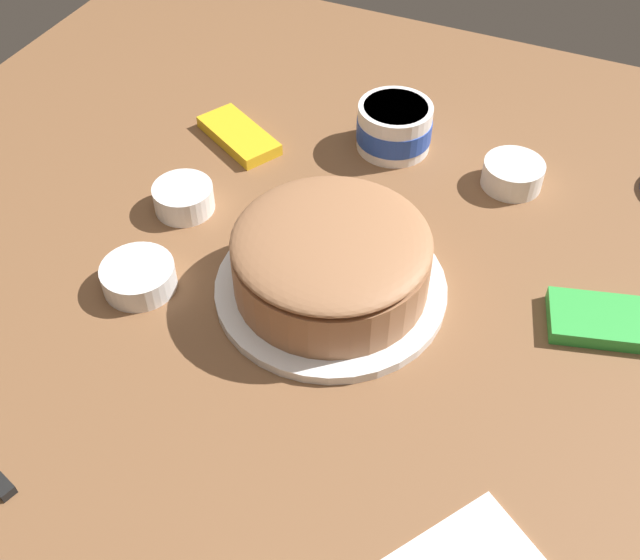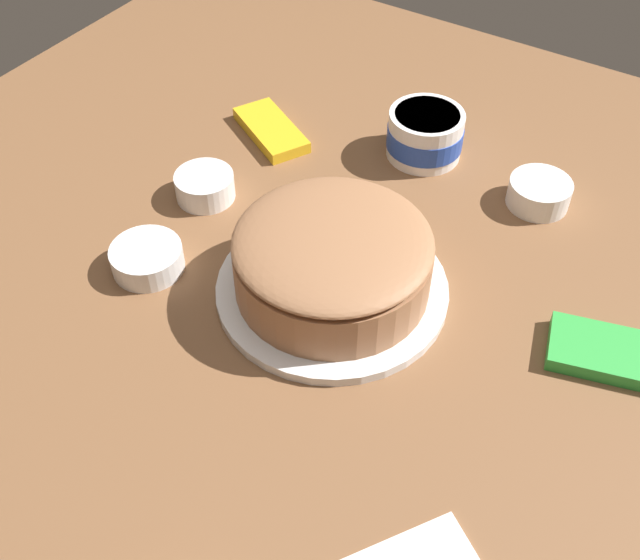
# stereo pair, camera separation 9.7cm
# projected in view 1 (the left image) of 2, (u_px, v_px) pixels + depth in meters

# --- Properties ---
(ground_plane) EXTENTS (1.54, 1.54, 0.00)m
(ground_plane) POSITION_uv_depth(u_px,v_px,m) (314.00, 302.00, 0.99)
(ground_plane) COLOR brown
(frosted_cake) EXTENTS (0.30, 0.30, 0.11)m
(frosted_cake) POSITION_uv_depth(u_px,v_px,m) (331.00, 264.00, 0.97)
(frosted_cake) COLOR white
(frosted_cake) RESTS_ON ground_plane
(frosting_tub) EXTENTS (0.12, 0.12, 0.08)m
(frosting_tub) POSITION_uv_depth(u_px,v_px,m) (394.00, 126.00, 1.20)
(frosting_tub) COLOR white
(frosting_tub) RESTS_ON ground_plane
(sprinkle_bowl_green) EXTENTS (0.09, 0.09, 0.04)m
(sprinkle_bowl_green) POSITION_uv_depth(u_px,v_px,m) (513.00, 173.00, 1.14)
(sprinkle_bowl_green) COLOR white
(sprinkle_bowl_green) RESTS_ON ground_plane
(sprinkle_bowl_blue) EXTENTS (0.10, 0.10, 0.03)m
(sprinkle_bowl_blue) POSITION_uv_depth(u_px,v_px,m) (138.00, 276.00, 1.00)
(sprinkle_bowl_blue) COLOR white
(sprinkle_bowl_blue) RESTS_ON ground_plane
(sprinkle_bowl_orange) EXTENTS (0.09, 0.09, 0.04)m
(sprinkle_bowl_orange) POSITION_uv_depth(u_px,v_px,m) (184.00, 197.00, 1.10)
(sprinkle_bowl_orange) COLOR white
(sprinkle_bowl_orange) RESTS_ON ground_plane
(candy_box_lower) EXTENTS (0.16, 0.12, 0.02)m
(candy_box_lower) POSITION_uv_depth(u_px,v_px,m) (605.00, 321.00, 0.96)
(candy_box_lower) COLOR green
(candy_box_lower) RESTS_ON ground_plane
(candy_box_upper) EXTENTS (0.16, 0.13, 0.02)m
(candy_box_upper) POSITION_uv_depth(u_px,v_px,m) (239.00, 136.00, 1.23)
(candy_box_upper) COLOR yellow
(candy_box_upper) RESTS_ON ground_plane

